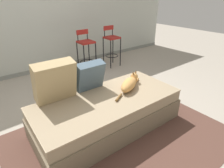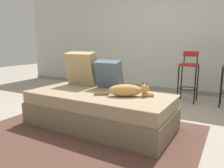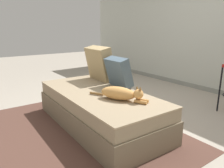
% 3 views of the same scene
% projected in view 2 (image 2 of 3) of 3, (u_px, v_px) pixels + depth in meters
% --- Properties ---
extents(ground_plane, '(16.00, 16.00, 0.00)m').
position_uv_depth(ground_plane, '(113.00, 117.00, 3.31)').
color(ground_plane, '#A89E8E').
rests_on(ground_plane, ground).
extents(wall_back_panel, '(8.00, 0.10, 2.60)m').
position_uv_depth(wall_back_panel, '(160.00, 35.00, 5.01)').
color(wall_back_panel, '#B7BCB2').
rests_on(wall_back_panel, ground).
extents(wall_baseboard_trim, '(8.00, 0.02, 0.09)m').
position_uv_depth(wall_baseboard_trim, '(157.00, 89.00, 5.19)').
color(wall_baseboard_trim, gray).
rests_on(wall_baseboard_trim, ground).
extents(area_rug, '(2.66, 2.00, 0.01)m').
position_uv_depth(area_rug, '(86.00, 133.00, 2.71)').
color(area_rug, brown).
rests_on(area_rug, ground).
extents(couch, '(1.98, 0.93, 0.45)m').
position_uv_depth(couch, '(99.00, 109.00, 2.93)').
color(couch, '#766750').
rests_on(couch, ground).
extents(throw_pillow_corner, '(0.50, 0.28, 0.52)m').
position_uv_depth(throw_pillow_corner, '(82.00, 68.00, 3.40)').
color(throw_pillow_corner, tan).
rests_on(throw_pillow_corner, couch).
extents(throw_pillow_middle, '(0.39, 0.25, 0.41)m').
position_uv_depth(throw_pillow_middle, '(109.00, 74.00, 3.17)').
color(throw_pillow_middle, '#4C6070').
rests_on(throw_pillow_middle, couch).
extents(cat, '(0.70, 0.38, 0.19)m').
position_uv_depth(cat, '(128.00, 90.00, 2.70)').
color(cat, tan).
rests_on(cat, couch).
extents(bar_stool_near_window, '(0.33, 0.33, 0.95)m').
position_uv_depth(bar_stool_near_window, '(189.00, 72.00, 4.11)').
color(bar_stool_near_window, black).
rests_on(bar_stool_near_window, ground).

